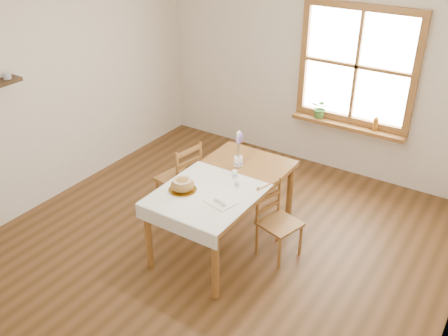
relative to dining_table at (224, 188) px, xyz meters
The scene contains 18 objects.
ground 0.73m from the dining_table, 90.00° to the right, with size 5.00×5.00×0.00m, color brown.
room_walls 1.08m from the dining_table, 90.00° to the right, with size 4.60×5.10×2.65m.
window 2.36m from the dining_table, 77.02° to the left, with size 1.46×0.08×1.46m.
window_sill 2.16m from the dining_table, 76.61° to the left, with size 1.46×0.20×0.05m.
dining_table is the anchor object (origin of this frame).
table_linen 0.32m from the dining_table, 90.00° to the right, with size 0.91×0.99×0.01m, color white.
chair_left 0.84m from the dining_table, 163.08° to the left, with size 0.41×0.43×0.88m, color olive, non-canonical shape.
chair_right 0.65m from the dining_table, 12.69° to the left, with size 0.37×0.38×0.78m, color olive, non-canonical shape.
bread_plate 0.46m from the dining_table, 120.54° to the right, with size 0.26×0.26×0.01m, color white.
bread_loaf 0.48m from the dining_table, 120.54° to the right, with size 0.23×0.23×0.12m, color olive.
egg_napkin 0.42m from the dining_table, 60.74° to the right, with size 0.25×0.21×0.01m, color white.
eggs 0.43m from the dining_table, 60.74° to the right, with size 0.20×0.18×0.04m, color white, non-canonical shape.
salt_shaker 0.18m from the dining_table, 48.50° to the left, with size 0.06×0.06×0.11m, color white.
pepper_shaker 0.23m from the dining_table, 15.04° to the right, with size 0.05×0.05×0.09m, color white.
flower_vase 0.37m from the dining_table, 97.31° to the left, with size 0.09×0.09×0.10m, color white.
lavender_bouquet 0.49m from the dining_table, 97.31° to the left, with size 0.16×0.16×0.31m, color #7F5FA8, non-canonical shape.
potted_plant 2.11m from the dining_table, 86.79° to the left, with size 0.23×0.25×0.20m, color #3F762F.
amber_bottle 2.27m from the dining_table, 68.03° to the left, with size 0.06×0.06×0.18m, color #B16D20.
Camera 1 is at (2.35, -3.30, 3.27)m, focal length 40.00 mm.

